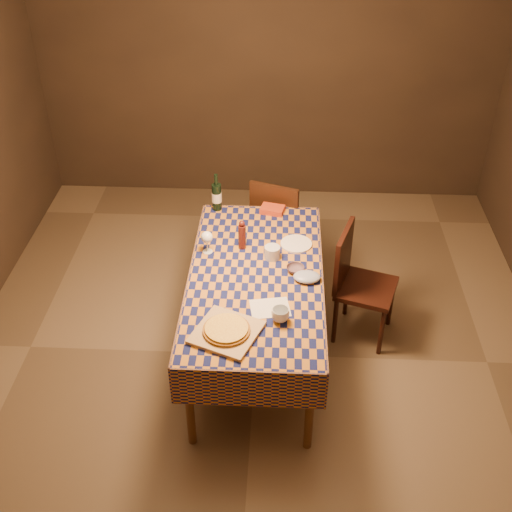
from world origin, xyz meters
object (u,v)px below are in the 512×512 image
Objects in this scene: bowl at (295,269)px; pizza at (226,329)px; wine_bottle at (217,196)px; white_plate at (296,244)px; cutting_board at (227,332)px; chair_right at (356,278)px; dining_table at (256,284)px; chair_far at (278,221)px.

pizza is at bearing -122.94° from bowl.
white_plate is (0.64, -0.47, -0.11)m from wine_bottle.
chair_right reaches higher than cutting_board.
pizza is at bearing -82.19° from wine_bottle.
pizza is 0.36× the size of chair_right.
wine_bottle reaches higher than cutting_board.
chair_right reaches higher than dining_table.
dining_table is 4.90× the size of cutting_board.
dining_table is at bearing -67.69° from wine_bottle.
dining_table is 0.95m from wine_bottle.
wine_bottle reaches higher than bowl.
wine_bottle is at bearing 128.14° from bowl.
chair_right is at bearing -51.81° from chair_far.
white_plate is (0.44, 0.99, -0.01)m from cutting_board.
cutting_board is at bearing -82.19° from wine_bottle.
wine_bottle is (-0.35, 0.86, 0.19)m from dining_table.
wine_bottle is at bearing 153.66° from chair_right.
cutting_board is 0.79m from bowl.
chair_far and chair_right have the same top height.
pizza reaches higher than cutting_board.
chair_right reaches higher than white_plate.
chair_right reaches higher than pizza.
wine_bottle is (-0.63, 0.80, 0.10)m from bowl.
dining_table is 0.83m from chair_right.
bowl is 0.40× the size of wine_bottle.
cutting_board is at bearing -99.83° from chair_far.
wine_bottle reaches higher than white_plate.
bowl is 0.14× the size of chair_right.
white_plate is at bearing 66.24° from cutting_board.
white_plate is at bearing 88.77° from bowl.
cutting_board is 1.61× the size of white_plate.
bowl is at bearing 57.06° from cutting_board.
bowl is 1.07m from chair_far.
wine_bottle is at bearing 97.81° from cutting_board.
pizza is at bearing -113.76° from white_plate.
chair_right is (0.90, 0.92, -0.29)m from pizza.
cutting_board is 2.99× the size of bowl.
wine_bottle reaches higher than dining_table.
white_plate is at bearing 66.24° from pizza.
chair_far is (0.49, 0.23, -0.37)m from wine_bottle.
bowl is at bearing 11.91° from dining_table.
pizza is 1.48m from wine_bottle.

